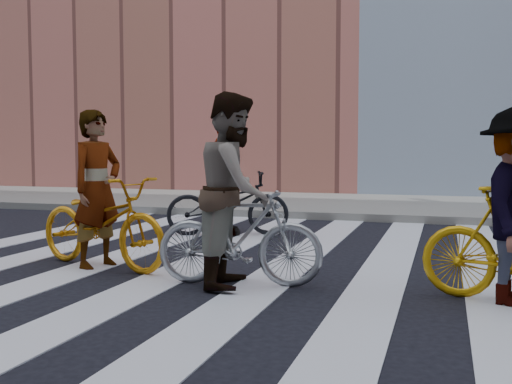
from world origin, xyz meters
The scene contains 9 objects.
ground centered at (0.00, 0.00, 0.00)m, with size 100.00×100.00×0.00m, color black.
sidewalk_far centered at (0.00, 7.50, 0.07)m, with size 100.00×5.00×0.15m, color gray.
zebra_crosswalk centered at (0.00, 0.00, 0.01)m, with size 8.25×10.00×0.01m.
bike_yellow_left centered at (-1.50, -0.29, 0.53)m, with size 0.70×2.02×1.06m, color orange.
bike_silver_mid centered at (0.32, -0.68, 0.51)m, with size 0.48×1.68×1.01m, color #9BA0A5.
bike_dark_rear centered at (-1.01, 2.59, 0.51)m, with size 0.68×1.94×1.02m, color black.
rider_left centered at (-1.55, -0.29, 0.91)m, with size 0.67×0.44×1.82m, color slate.
rider_mid centered at (0.27, -0.68, 0.97)m, with size 0.94×0.73×1.93m, color slate.
rider_rear centered at (-1.06, 2.59, 0.96)m, with size 1.12×0.47×1.91m, color slate.
Camera 1 is at (2.28, -6.30, 1.38)m, focal length 42.00 mm.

